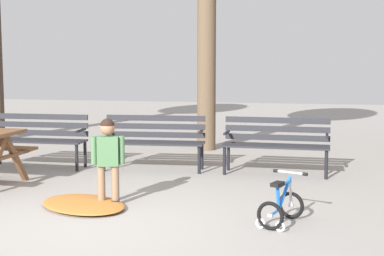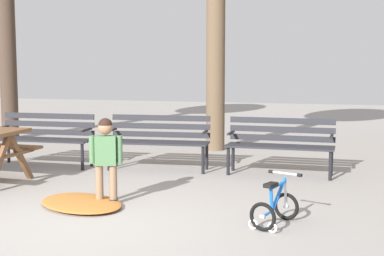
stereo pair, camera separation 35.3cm
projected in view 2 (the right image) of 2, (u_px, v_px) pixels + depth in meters
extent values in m
plane|color=gray|center=(70.00, 227.00, 5.98)|extent=(36.00, 36.00, 0.00)
cube|color=brown|center=(20.00, 157.00, 8.18)|extent=(0.08, 0.57, 0.76)
cube|color=brown|center=(10.00, 156.00, 7.94)|extent=(0.11, 1.10, 0.04)
cube|color=#232328|center=(48.00, 138.00, 9.55)|extent=(1.60, 0.12, 0.03)
cube|color=#232328|center=(45.00, 139.00, 9.43)|extent=(1.60, 0.12, 0.03)
cube|color=#232328|center=(41.00, 140.00, 9.31)|extent=(1.60, 0.12, 0.03)
cube|color=#232328|center=(38.00, 141.00, 9.20)|extent=(1.60, 0.12, 0.03)
cube|color=#232328|center=(49.00, 132.00, 9.57)|extent=(1.60, 0.10, 0.09)
cube|color=#232328|center=(49.00, 124.00, 9.56)|extent=(1.60, 0.10, 0.09)
cube|color=#232328|center=(49.00, 116.00, 9.54)|extent=(1.60, 0.10, 0.09)
cylinder|color=black|center=(82.00, 156.00, 9.07)|extent=(0.05, 0.05, 0.44)
cylinder|color=black|center=(91.00, 153.00, 9.42)|extent=(0.05, 0.05, 0.44)
cube|color=black|center=(86.00, 130.00, 9.20)|extent=(0.05, 0.40, 0.03)
cylinder|color=black|center=(9.00, 150.00, 9.76)|extent=(0.05, 0.05, 0.44)
cube|color=black|center=(2.00, 127.00, 9.54)|extent=(0.05, 0.40, 0.03)
cube|color=#232328|center=(160.00, 141.00, 9.22)|extent=(1.60, 0.20, 0.03)
cube|color=#232328|center=(158.00, 142.00, 9.11)|extent=(1.60, 0.20, 0.03)
cube|color=#232328|center=(157.00, 143.00, 8.99)|extent=(1.60, 0.20, 0.03)
cube|color=#232328|center=(155.00, 144.00, 8.87)|extent=(1.60, 0.20, 0.03)
cube|color=#232328|center=(161.00, 134.00, 9.25)|extent=(1.60, 0.17, 0.09)
cube|color=#232328|center=(161.00, 126.00, 9.24)|extent=(1.60, 0.17, 0.09)
cube|color=#232328|center=(161.00, 118.00, 9.22)|extent=(1.60, 0.17, 0.09)
cylinder|color=black|center=(203.00, 160.00, 8.78)|extent=(0.05, 0.05, 0.44)
cylinder|color=black|center=(207.00, 156.00, 9.13)|extent=(0.05, 0.05, 0.44)
cube|color=black|center=(205.00, 132.00, 8.91)|extent=(0.07, 0.40, 0.03)
cylinder|color=black|center=(109.00, 157.00, 9.05)|extent=(0.05, 0.05, 0.44)
cylinder|color=black|center=(116.00, 153.00, 9.41)|extent=(0.05, 0.05, 0.44)
cube|color=black|center=(112.00, 130.00, 9.18)|extent=(0.07, 0.40, 0.03)
cube|color=#232328|center=(281.00, 145.00, 8.79)|extent=(1.60, 0.09, 0.03)
cube|color=#232328|center=(280.00, 146.00, 8.68)|extent=(1.60, 0.09, 0.03)
cube|color=#232328|center=(279.00, 147.00, 8.56)|extent=(1.60, 0.09, 0.03)
cube|color=#232328|center=(278.00, 148.00, 8.45)|extent=(1.60, 0.09, 0.03)
cube|color=#232328|center=(282.00, 138.00, 8.82)|extent=(1.60, 0.06, 0.09)
cube|color=#232328|center=(282.00, 129.00, 8.80)|extent=(1.60, 0.06, 0.09)
cube|color=#232328|center=(282.00, 121.00, 8.79)|extent=(1.60, 0.06, 0.09)
cylinder|color=black|center=(330.00, 165.00, 8.29)|extent=(0.05, 0.05, 0.44)
cylinder|color=black|center=(331.00, 161.00, 8.64)|extent=(0.05, 0.05, 0.44)
cube|color=black|center=(332.00, 136.00, 8.42)|extent=(0.04, 0.40, 0.03)
cylinder|color=black|center=(228.00, 161.00, 8.69)|extent=(0.05, 0.05, 0.44)
cylinder|color=black|center=(233.00, 157.00, 9.04)|extent=(0.05, 0.05, 0.44)
cube|color=black|center=(231.00, 133.00, 8.82)|extent=(0.04, 0.40, 0.03)
cylinder|color=#7F664C|center=(113.00, 184.00, 6.94)|extent=(0.09, 0.09, 0.48)
cube|color=black|center=(114.00, 201.00, 6.96)|extent=(0.13, 0.18, 0.06)
cylinder|color=#7F664C|center=(99.00, 185.00, 6.93)|extent=(0.09, 0.09, 0.48)
cube|color=black|center=(100.00, 202.00, 6.96)|extent=(0.13, 0.18, 0.06)
cube|color=#477047|center=(106.00, 150.00, 6.89)|extent=(0.28, 0.21, 0.35)
sphere|color=#996B4C|center=(105.00, 127.00, 6.85)|extent=(0.18, 0.18, 0.18)
sphere|color=black|center=(105.00, 125.00, 6.85)|extent=(0.17, 0.17, 0.17)
cylinder|color=#477047|center=(120.00, 149.00, 6.89)|extent=(0.07, 0.07, 0.33)
cylinder|color=#477047|center=(92.00, 150.00, 6.88)|extent=(0.07, 0.07, 0.33)
torus|color=black|center=(286.00, 206.00, 6.25)|extent=(0.29, 0.14, 0.30)
cylinder|color=silver|center=(286.00, 206.00, 6.25)|extent=(0.06, 0.06, 0.04)
torus|color=black|center=(263.00, 217.00, 5.83)|extent=(0.29, 0.14, 0.30)
cylinder|color=silver|center=(263.00, 217.00, 5.83)|extent=(0.06, 0.06, 0.04)
torus|color=white|center=(253.00, 224.00, 5.91)|extent=(0.11, 0.06, 0.11)
torus|color=white|center=(272.00, 228.00, 5.78)|extent=(0.11, 0.06, 0.11)
cylinder|color=blue|center=(279.00, 194.00, 6.09)|extent=(0.14, 0.30, 0.32)
cylinder|color=blue|center=(271.00, 199.00, 5.96)|extent=(0.06, 0.08, 0.27)
cylinder|color=blue|center=(267.00, 214.00, 5.91)|extent=(0.10, 0.20, 0.05)
cylinder|color=silver|center=(286.00, 192.00, 6.22)|extent=(0.06, 0.08, 0.32)
cylinder|color=blue|center=(278.00, 185.00, 6.06)|extent=(0.15, 0.31, 0.05)
cube|color=black|center=(271.00, 185.00, 5.93)|extent=(0.14, 0.19, 0.04)
cylinder|color=silver|center=(285.00, 173.00, 6.18)|extent=(0.33, 0.14, 0.02)
cylinder|color=black|center=(271.00, 172.00, 6.27)|extent=(0.06, 0.05, 0.04)
cylinder|color=black|center=(300.00, 175.00, 6.08)|extent=(0.06, 0.05, 0.04)
ellipsoid|color=#B26B2D|center=(81.00, 203.00, 6.87)|extent=(1.45, 1.34, 0.07)
cylinder|color=#423328|center=(7.00, 40.00, 12.54)|extent=(0.37, 0.37, 4.30)
cylinder|color=brown|center=(216.00, 50.00, 10.97)|extent=(0.36, 0.36, 3.84)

